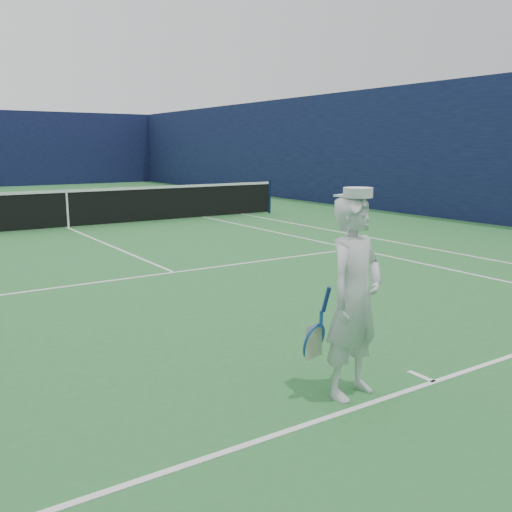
# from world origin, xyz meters

# --- Properties ---
(ground) EXTENTS (80.00, 80.00, 0.00)m
(ground) POSITION_xyz_m (0.00, 0.00, 0.00)
(ground) COLOR #2A7033
(ground) RESTS_ON ground
(court_markings) EXTENTS (11.03, 23.83, 0.01)m
(court_markings) POSITION_xyz_m (0.00, 0.00, 0.00)
(court_markings) COLOR white
(court_markings) RESTS_ON ground
(windscreen_fence) EXTENTS (20.12, 36.12, 4.00)m
(windscreen_fence) POSITION_xyz_m (0.00, 0.00, 2.00)
(windscreen_fence) COLOR #0E1235
(windscreen_fence) RESTS_ON ground
(tennis_net) EXTENTS (12.88, 0.09, 1.07)m
(tennis_net) POSITION_xyz_m (0.00, 0.00, 0.55)
(tennis_net) COLOR #141E4C
(tennis_net) RESTS_ON ground
(tennis_player) EXTENTS (0.82, 0.53, 1.78)m
(tennis_player) POSITION_xyz_m (-0.80, -11.65, 0.87)
(tennis_player) COLOR white
(tennis_player) RESTS_ON ground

